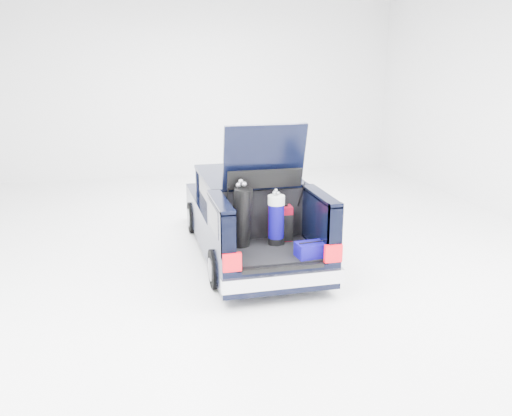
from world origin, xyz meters
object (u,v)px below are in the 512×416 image
object	(u,v)px
red_suitcase	(280,223)
blue_duffel	(311,250)
blue_golf_bag	(276,219)
black_golf_bag	(242,217)
car	(248,216)

from	to	relation	value
red_suitcase	blue_duffel	distance (m)	0.86
blue_golf_bag	blue_duffel	xyz separation A→B (m)	(0.35, -0.67, -0.29)
black_golf_bag	blue_golf_bag	size ratio (longest dim) A/B	1.19
black_golf_bag	blue_golf_bag	distance (m)	0.55
black_golf_bag	red_suitcase	bearing A→B (deg)	-10.10
red_suitcase	blue_duffel	xyz separation A→B (m)	(0.24, -0.81, -0.17)
car	blue_duffel	bearing A→B (deg)	-76.08
red_suitcase	blue_golf_bag	bearing A→B (deg)	-124.10
car	red_suitcase	xyz separation A→B (m)	(0.26, -1.19, 0.21)
red_suitcase	blue_golf_bag	size ratio (longest dim) A/B	0.67
red_suitcase	black_golf_bag	size ratio (longest dim) A/B	0.56
car	blue_golf_bag	bearing A→B (deg)	-83.86
red_suitcase	blue_golf_bag	xyz separation A→B (m)	(-0.11, -0.15, 0.12)
black_golf_bag	blue_duffel	distance (m)	1.18
blue_golf_bag	blue_duffel	bearing A→B (deg)	-79.19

